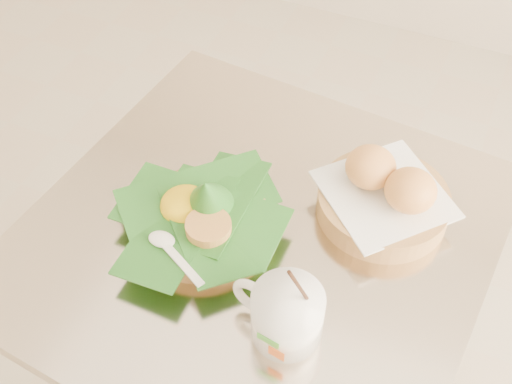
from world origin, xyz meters
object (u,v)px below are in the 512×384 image
at_px(bread_basket, 385,196).
at_px(rice_basket, 201,215).
at_px(cafe_table, 257,305).
at_px(coffee_mug, 285,313).

bearing_deg(bread_basket, rice_basket, -149.16).
bearing_deg(rice_basket, cafe_table, 20.15).
relative_size(bread_basket, coffee_mug, 1.48).
height_order(cafe_table, bread_basket, bread_basket).
xyz_separation_m(cafe_table, rice_basket, (-0.08, -0.03, 0.26)).
bearing_deg(coffee_mug, cafe_table, 125.78).
bearing_deg(coffee_mug, bread_basket, 76.54).
bearing_deg(cafe_table, rice_basket, -159.85).
bearing_deg(bread_basket, cafe_table, -144.62).
relative_size(cafe_table, bread_basket, 3.01).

